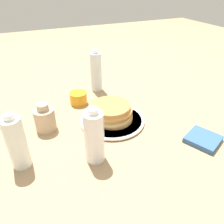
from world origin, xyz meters
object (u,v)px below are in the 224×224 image
(water_bottle_mid, at_px, (96,72))
(juice_glass, at_px, (78,98))
(pancake_stack, at_px, (112,112))
(water_bottle_far, at_px, (17,143))
(plate, at_px, (112,120))
(cream_jug, at_px, (45,119))
(water_bottle_near, at_px, (94,137))

(water_bottle_mid, bearing_deg, juice_glass, 37.84)
(pancake_stack, xyz_separation_m, water_bottle_far, (0.37, 0.11, 0.05))
(juice_glass, bearing_deg, water_bottle_far, 47.67)
(plate, xyz_separation_m, cream_jug, (0.27, -0.06, 0.04))
(pancake_stack, distance_m, water_bottle_near, 0.23)
(juice_glass, relative_size, cream_jug, 0.71)
(plate, height_order, cream_jug, cream_jug)
(juice_glass, xyz_separation_m, cream_jug, (0.18, 0.15, 0.02))
(cream_jug, height_order, water_bottle_mid, water_bottle_mid)
(water_bottle_near, bearing_deg, juice_glass, -98.59)
(pancake_stack, xyz_separation_m, juice_glass, (0.08, -0.21, -0.02))
(juice_glass, height_order, water_bottle_near, water_bottle_near)
(plate, bearing_deg, pancake_stack, 58.40)
(water_bottle_near, bearing_deg, plate, -128.47)
(pancake_stack, bearing_deg, juice_glass, -68.43)
(pancake_stack, distance_m, cream_jug, 0.27)
(juice_glass, xyz_separation_m, water_bottle_mid, (-0.13, -0.10, 0.08))
(cream_jug, relative_size, water_bottle_near, 0.58)
(pancake_stack, height_order, water_bottle_far, water_bottle_far)
(plate, height_order, pancake_stack, pancake_stack)
(plate, bearing_deg, juice_glass, -67.87)
(water_bottle_far, bearing_deg, pancake_stack, -164.08)
(plate, xyz_separation_m, water_bottle_far, (0.38, 0.11, 0.09))
(cream_jug, bearing_deg, water_bottle_near, 116.99)
(water_bottle_mid, bearing_deg, pancake_stack, 80.95)
(water_bottle_mid, bearing_deg, water_bottle_near, 68.69)
(water_bottle_mid, distance_m, water_bottle_far, 0.60)
(juice_glass, distance_m, water_bottle_far, 0.44)
(cream_jug, xyz_separation_m, water_bottle_far, (0.11, 0.17, 0.04))
(juice_glass, distance_m, water_bottle_near, 0.40)
(plate, relative_size, pancake_stack, 1.54)
(plate, xyz_separation_m, juice_glass, (0.09, -0.21, 0.02))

